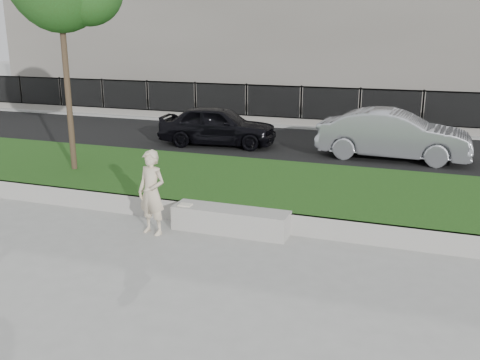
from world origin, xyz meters
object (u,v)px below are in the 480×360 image
at_px(car_dark, 218,125).
at_px(car_silver, 393,135).
at_px(man, 152,193).
at_px(stone_bench, 231,220).
at_px(book, 185,205).

bearing_deg(car_dark, car_silver, -97.09).
bearing_deg(car_dark, man, -173.16).
bearing_deg(stone_bench, book, -172.84).
height_order(book, car_dark, car_dark).
relative_size(book, car_silver, 0.06).
height_order(stone_bench, man, man).
bearing_deg(stone_bench, car_silver, 71.01).
distance_m(book, car_dark, 7.45).
bearing_deg(book, car_silver, 64.01).
height_order(stone_bench, book, book).
height_order(stone_bench, car_dark, car_dark).
height_order(man, car_silver, man).
xyz_separation_m(car_dark, car_silver, (5.46, -0.08, 0.06)).
xyz_separation_m(stone_bench, book, (-0.87, -0.11, 0.24)).
bearing_deg(stone_bench, car_dark, 113.69).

